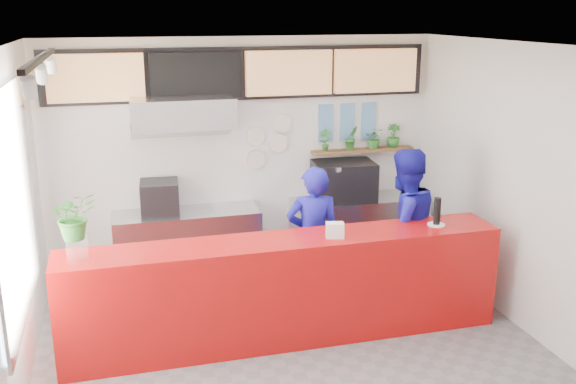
{
  "coord_description": "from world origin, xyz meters",
  "views": [
    {
      "loc": [
        -1.57,
        -5.43,
        3.31
      ],
      "look_at": [
        0.1,
        0.7,
        1.5
      ],
      "focal_mm": 40.0,
      "sensor_mm": 36.0,
      "label": 1
    }
  ],
  "objects_px": {
    "panini_oven": "(160,198)",
    "service_counter": "(286,290)",
    "staff_center": "(313,238)",
    "pepper_mill": "(437,211)",
    "staff_right": "(403,229)",
    "espresso_machine": "(344,181)"
  },
  "relations": [
    {
      "from": "service_counter",
      "to": "staff_center",
      "type": "bearing_deg",
      "value": 52.75
    },
    {
      "from": "service_counter",
      "to": "pepper_mill",
      "type": "distance_m",
      "value": 1.8
    },
    {
      "from": "panini_oven",
      "to": "service_counter",
      "type": "bearing_deg",
      "value": -54.17
    },
    {
      "from": "panini_oven",
      "to": "pepper_mill",
      "type": "distance_m",
      "value": 3.31
    },
    {
      "from": "espresso_machine",
      "to": "service_counter",
      "type": "bearing_deg",
      "value": -120.19
    },
    {
      "from": "staff_center",
      "to": "pepper_mill",
      "type": "bearing_deg",
      "value": 162.7
    },
    {
      "from": "staff_center",
      "to": "service_counter",
      "type": "bearing_deg",
      "value": 64.55
    },
    {
      "from": "service_counter",
      "to": "staff_right",
      "type": "height_order",
      "value": "staff_right"
    },
    {
      "from": "panini_oven",
      "to": "espresso_machine",
      "type": "relative_size",
      "value": 0.58
    },
    {
      "from": "panini_oven",
      "to": "espresso_machine",
      "type": "bearing_deg",
      "value": 4.16
    },
    {
      "from": "panini_oven",
      "to": "staff_right",
      "type": "xyz_separation_m",
      "value": [
        2.6,
        -1.34,
        -0.18
      ]
    },
    {
      "from": "staff_center",
      "to": "staff_right",
      "type": "bearing_deg",
      "value": -178.61
    },
    {
      "from": "staff_center",
      "to": "staff_right",
      "type": "height_order",
      "value": "staff_right"
    },
    {
      "from": "pepper_mill",
      "to": "staff_right",
      "type": "bearing_deg",
      "value": 109.45
    },
    {
      "from": "panini_oven",
      "to": "pepper_mill",
      "type": "relative_size",
      "value": 1.57
    },
    {
      "from": "panini_oven",
      "to": "espresso_machine",
      "type": "height_order",
      "value": "espresso_machine"
    },
    {
      "from": "staff_right",
      "to": "pepper_mill",
      "type": "relative_size",
      "value": 6.36
    },
    {
      "from": "staff_right",
      "to": "staff_center",
      "type": "bearing_deg",
      "value": -23.33
    },
    {
      "from": "service_counter",
      "to": "pepper_mill",
      "type": "height_order",
      "value": "pepper_mill"
    },
    {
      "from": "service_counter",
      "to": "pepper_mill",
      "type": "xyz_separation_m",
      "value": [
        1.65,
        -0.01,
        0.71
      ]
    },
    {
      "from": "panini_oven",
      "to": "espresso_machine",
      "type": "distance_m",
      "value": 2.37
    },
    {
      "from": "panini_oven",
      "to": "staff_center",
      "type": "height_order",
      "value": "staff_center"
    }
  ]
}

